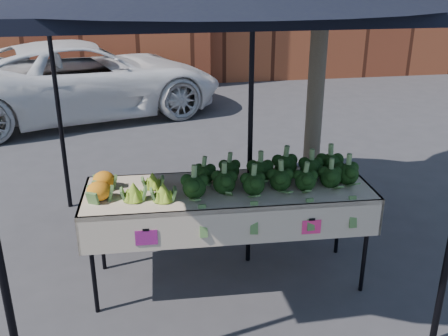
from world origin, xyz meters
TOP-DOWN VIEW (x-y plane):
  - ground at (0.00, 0.00)m, footprint 90.00×90.00m
  - table at (-0.10, 0.08)m, footprint 2.44×0.92m
  - canopy at (-0.20, 0.45)m, footprint 3.16×3.16m
  - broccoli_heap at (0.26, 0.11)m, footprint 1.53×0.56m
  - romanesco_cluster at (-0.77, 0.07)m, footprint 0.42×0.46m
  - cauliflower_pair at (-1.14, 0.15)m, footprint 0.22×0.42m

SIDE VIEW (x-z plane):
  - ground at x=0.00m, z-range 0.00..0.00m
  - table at x=-0.10m, z-range 0.00..0.90m
  - cauliflower_pair at x=-1.14m, z-range 0.90..1.07m
  - romanesco_cluster at x=-0.77m, z-range 0.90..1.09m
  - broccoli_heap at x=0.26m, z-range 0.90..1.15m
  - canopy at x=-0.20m, z-range 0.00..2.74m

